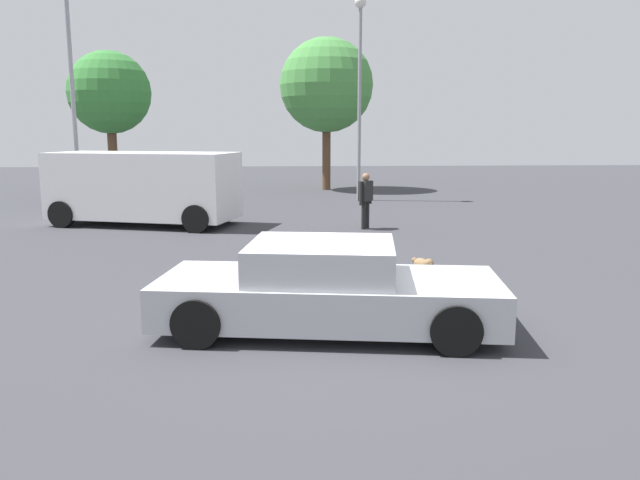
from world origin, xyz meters
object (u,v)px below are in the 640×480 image
dog (423,264)px  van_white (143,186)px  sedan_foreground (327,289)px  light_post_mid (360,68)px  pedestrian (366,196)px  light_post_near (70,55)px

dog → van_white: van_white is taller
sedan_foreground → light_post_mid: light_post_mid is taller
pedestrian → light_post_mid: 8.34m
pedestrian → light_post_near: (-9.04, 3.92, 4.18)m
dog → light_post_mid: size_ratio=0.08×
light_post_near → light_post_mid: 10.27m
pedestrian → light_post_mid: size_ratio=0.20×
van_white → light_post_near: bearing=-29.3°
van_white → light_post_near: light_post_near is taller
sedan_foreground → pedestrian: (1.71, 8.79, 0.35)m
light_post_mid → pedestrian: bearing=-95.5°
sedan_foreground → van_white: (-4.60, 9.92, 0.57)m
sedan_foreground → light_post_mid: bearing=89.7°
van_white → light_post_mid: 10.07m
pedestrian → light_post_mid: bearing=-55.0°
pedestrian → light_post_near: bearing=17.1°
light_post_mid → van_white: bearing=-139.1°
sedan_foreground → light_post_mid: 16.79m
sedan_foreground → van_white: size_ratio=0.86×
pedestrian → light_post_mid: light_post_mid is taller
light_post_near → light_post_mid: (9.73, 3.28, -0.02)m
dog → light_post_near: (-9.31, 9.84, 4.83)m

